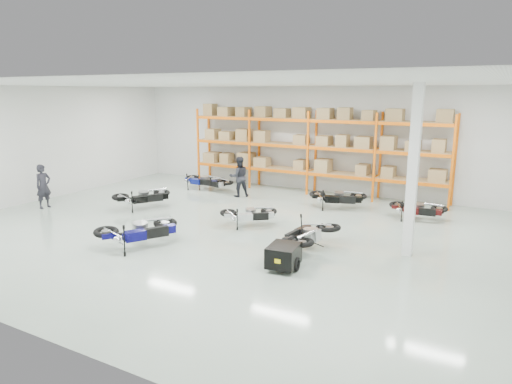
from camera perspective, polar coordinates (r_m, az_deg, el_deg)
The scene contains 14 objects.
room at distance 13.81m, azimuth -3.12°, elevation 3.99°, with size 18.00×18.00×18.00m.
pallet_rack at distance 19.54m, azimuth 7.01°, elevation 6.42°, with size 11.28×0.98×3.62m.
structural_column at distance 12.42m, azimuth 19.02°, elevation 2.37°, with size 0.25×0.25×4.50m, color white.
moto_blue_centre at distance 13.13m, azimuth -14.42°, elevation -4.13°, with size 0.90×2.03×1.24m, color #09074E, non-canonical shape.
moto_silver_left at distance 14.78m, azimuth -0.82°, elevation -2.38°, with size 0.72×1.62×0.99m, color silver, non-canonical shape.
moto_black_far_left at distance 17.48m, azimuth -13.97°, elevation -0.17°, with size 0.83×1.86×1.14m, color black, non-canonical shape.
moto_touring_right at distance 12.58m, azimuth 6.64°, elevation -4.72°, with size 0.85×1.90×1.16m, color black, non-canonical shape.
trailer at distance 11.26m, azimuth 3.47°, elevation -7.94°, with size 0.79×1.49×0.61m.
moto_back_a at distance 20.40m, azimuth -6.70°, elevation 1.79°, with size 0.77×1.74×1.06m, color navy, non-canonical shape.
moto_back_b at distance 20.14m, azimuth -5.34°, elevation 1.57°, with size 0.72×1.62×0.99m, color #A8ADB2, non-canonical shape.
moto_back_c at distance 17.19m, azimuth 10.18°, elevation -0.24°, with size 0.81×1.83×1.12m, color black, non-canonical shape.
moto_back_d at distance 16.37m, azimuth 19.56°, elevation -1.62°, with size 0.73×1.64×1.00m, color #400C0D, non-canonical shape.
person_left at distance 18.75m, azimuth -25.04°, elevation 0.65°, with size 0.60×0.39×1.65m, color #22212A.
person_back at distance 18.85m, azimuth -2.13°, elevation 1.92°, with size 0.81×0.63×1.67m, color #22232A.
Camera 1 is at (7.26, -11.58, 4.28)m, focal length 32.00 mm.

